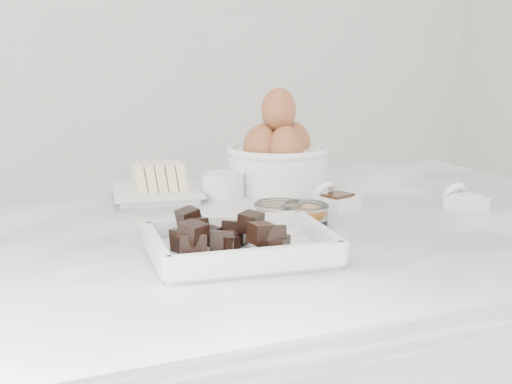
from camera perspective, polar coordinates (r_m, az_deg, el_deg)
marble_slab at (r=1.07m, az=-0.34°, el=-3.56°), size 1.20×0.80×0.04m
chocolate_dish at (r=0.89m, az=-1.27°, el=-3.79°), size 0.24×0.20×0.06m
butter_plate at (r=1.24m, az=-8.06°, el=0.54°), size 0.17×0.17×0.06m
sugar_ramekin at (r=1.23m, az=-2.67°, el=0.65°), size 0.07×0.07×0.04m
egg_bowl at (r=1.30m, az=1.74°, el=2.90°), size 0.19×0.19×0.18m
honey_bowl at (r=1.06m, az=1.81°, el=-1.62°), size 0.07×0.07×0.03m
zest_bowl at (r=1.05m, az=3.90°, el=-1.72°), size 0.07×0.07×0.03m
vanilla_spoon at (r=1.16m, az=6.27°, el=-0.60°), size 0.07×0.09×0.05m
salt_spoon at (r=1.20m, az=16.25°, el=-0.62°), size 0.06×0.07×0.04m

